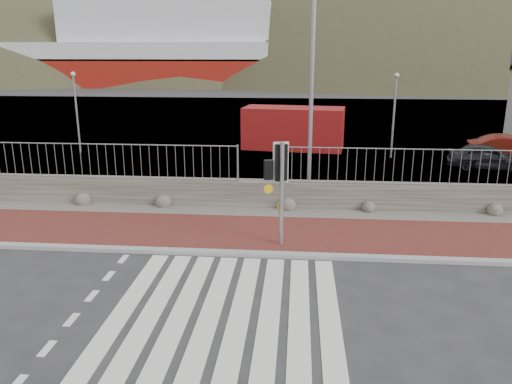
# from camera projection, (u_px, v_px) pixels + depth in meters

# --- Properties ---
(ground) EXTENTS (220.00, 220.00, 0.00)m
(ground) POSITION_uv_depth(u_px,v_px,m) (225.00, 314.00, 10.11)
(ground) COLOR #28282B
(ground) RESTS_ON ground
(sidewalk_far) EXTENTS (40.00, 3.00, 0.08)m
(sidewalk_far) POSITION_uv_depth(u_px,v_px,m) (248.00, 234.00, 14.41)
(sidewalk_far) COLOR maroon
(sidewalk_far) RESTS_ON ground
(kerb_far) EXTENTS (40.00, 0.25, 0.12)m
(kerb_far) POSITION_uv_depth(u_px,v_px,m) (242.00, 254.00, 12.97)
(kerb_far) COLOR gray
(kerb_far) RESTS_ON ground
(zebra_crossing) EXTENTS (4.62, 5.60, 0.01)m
(zebra_crossing) POSITION_uv_depth(u_px,v_px,m) (225.00, 314.00, 10.10)
(zebra_crossing) COLOR silver
(zebra_crossing) RESTS_ON ground
(gravel_strip) EXTENTS (40.00, 1.50, 0.06)m
(gravel_strip) POSITION_uv_depth(u_px,v_px,m) (254.00, 213.00, 16.33)
(gravel_strip) COLOR #59544C
(gravel_strip) RESTS_ON ground
(stone_wall) EXTENTS (40.00, 0.60, 0.90)m
(stone_wall) POSITION_uv_depth(u_px,v_px,m) (256.00, 194.00, 16.98)
(stone_wall) COLOR #49443C
(stone_wall) RESTS_ON ground
(railing) EXTENTS (18.07, 0.07, 1.22)m
(railing) POSITION_uv_depth(u_px,v_px,m) (256.00, 155.00, 16.46)
(railing) COLOR gray
(railing) RESTS_ON stone_wall
(quay) EXTENTS (120.00, 40.00, 0.50)m
(quay) POSITION_uv_depth(u_px,v_px,m) (280.00, 123.00, 36.84)
(quay) COLOR #4C4C4F
(quay) RESTS_ON ground
(water) EXTENTS (220.00, 50.00, 0.05)m
(water) POSITION_uv_depth(u_px,v_px,m) (290.00, 88.00, 70.39)
(water) COLOR #3F4C54
(water) RESTS_ON ground
(ferry) EXTENTS (50.00, 16.00, 20.00)m
(ferry) POSITION_uv_depth(u_px,v_px,m) (129.00, 49.00, 75.76)
(ferry) COLOR maroon
(ferry) RESTS_ON ground
(hills_backdrop) EXTENTS (254.00, 90.00, 100.00)m
(hills_backdrop) POSITION_uv_depth(u_px,v_px,m) (324.00, 196.00, 100.09)
(hills_backdrop) COLOR #313620
(hills_backdrop) RESTS_ON ground
(traffic_signal_far) EXTENTS (0.71, 0.39, 2.88)m
(traffic_signal_far) POSITION_uv_depth(u_px,v_px,m) (280.00, 172.00, 13.02)
(traffic_signal_far) COLOR gray
(traffic_signal_far) RESTS_ON ground
(streetlight) EXTENTS (1.75, 0.28, 8.23)m
(streetlight) POSITION_uv_depth(u_px,v_px,m) (316.00, 67.00, 16.45)
(streetlight) COLOR gray
(streetlight) RESTS_ON ground
(shipping_container) EXTENTS (5.57, 2.90, 2.22)m
(shipping_container) POSITION_uv_depth(u_px,v_px,m) (293.00, 128.00, 26.92)
(shipping_container) COLOR maroon
(shipping_container) RESTS_ON ground
(car_a) EXTENTS (3.54, 1.95, 1.14)m
(car_a) POSITION_uv_depth(u_px,v_px,m) (487.00, 157.00, 22.32)
(car_a) COLOR black
(car_a) RESTS_ON ground
(car_b) EXTENTS (3.99, 1.83, 1.27)m
(car_b) POSITION_uv_depth(u_px,v_px,m) (511.00, 149.00, 23.67)
(car_b) COLOR #54130C
(car_b) RESTS_ON ground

